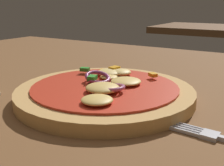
{
  "coord_description": "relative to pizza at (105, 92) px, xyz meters",
  "views": [
    {
      "loc": [
        0.26,
        -0.37,
        0.18
      ],
      "look_at": [
        0.04,
        -0.02,
        0.06
      ],
      "focal_mm": 45.09,
      "sensor_mm": 36.0,
      "label": 1
    }
  ],
  "objects": [
    {
      "name": "background_table",
      "position": [
        -0.18,
        1.47,
        -0.03
      ],
      "size": [
        0.66,
        0.49,
        0.04
      ],
      "color": "brown",
      "rests_on": "ground"
    },
    {
      "name": "pizza",
      "position": [
        0.0,
        0.0,
        0.0
      ],
      "size": [
        0.26,
        0.26,
        0.04
      ],
      "color": "tan",
      "rests_on": "dining_table"
    },
    {
      "name": "dining_table",
      "position": [
        -0.04,
        0.04,
        -0.03
      ],
      "size": [
        1.36,
        0.96,
        0.04
      ],
      "color": "brown",
      "rests_on": "ground"
    }
  ]
}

